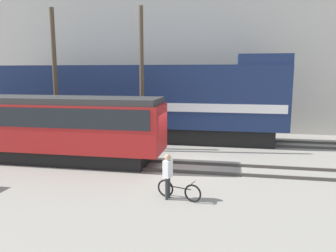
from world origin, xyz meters
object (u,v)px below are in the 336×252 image
(streetcar, at_px, (35,124))
(bicycle, at_px, (179,191))
(utility_pole_center, at_px, (142,81))
(freight_locomotive, at_px, (140,101))
(person, at_px, (168,172))
(utility_pole_left, at_px, (55,79))

(streetcar, distance_m, bicycle, 8.79)
(streetcar, bearing_deg, utility_pole_center, 32.86)
(freight_locomotive, relative_size, utility_pole_center, 2.35)
(bicycle, relative_size, person, 1.01)
(freight_locomotive, distance_m, bicycle, 10.83)
(bicycle, height_order, utility_pole_center, utility_pole_center)
(freight_locomotive, height_order, utility_pole_left, utility_pole_left)
(utility_pole_center, bearing_deg, freight_locomotive, 107.09)
(freight_locomotive, relative_size, utility_pole_left, 2.32)
(bicycle, xyz_separation_m, utility_pole_center, (-3.12, 6.77, 3.62))
(streetcar, distance_m, utility_pole_left, 3.74)
(bicycle, bearing_deg, freight_locomotive, 112.48)
(person, bearing_deg, utility_pole_center, 111.90)
(utility_pole_center, bearing_deg, bicycle, -65.24)
(person, distance_m, utility_pole_left, 10.84)
(bicycle, xyz_separation_m, utility_pole_left, (-8.29, 6.77, 3.67))
(freight_locomotive, distance_m, person, 10.60)
(person, xyz_separation_m, utility_pole_left, (-7.90, 6.79, 3.02))
(streetcar, height_order, bicycle, streetcar)
(bicycle, distance_m, utility_pole_left, 11.31)
(freight_locomotive, relative_size, streetcar, 1.44)
(freight_locomotive, distance_m, utility_pole_center, 3.47)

